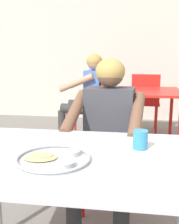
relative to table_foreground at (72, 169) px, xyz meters
name	(u,v)px	position (x,y,z in m)	size (l,w,h in m)	color
back_wall	(120,23)	(0.06, 3.85, 1.04)	(12.00, 0.12, 3.40)	silver
table_foreground	(72,169)	(0.00, 0.00, 0.00)	(1.26, 0.79, 0.73)	silver
thali_tray	(54,158)	(-0.06, -0.09, 0.08)	(0.33, 0.33, 0.03)	#B7BABF
drinking_cup	(140,139)	(0.31, 0.13, 0.12)	(0.07, 0.07, 0.09)	#338CBF
chair_foreground	(111,148)	(0.13, 0.86, -0.19)	(0.45, 0.45, 0.80)	red
diner_foreground	(107,128)	(0.11, 0.64, 0.03)	(0.53, 0.58, 1.16)	#2A2A2A
table_background_red	(149,98)	(0.50, 2.34, -0.03)	(0.79, 0.83, 0.73)	red
chair_red_left	(98,107)	(-0.15, 2.37, -0.16)	(0.52, 0.49, 0.86)	red
chair_red_far	(145,99)	(0.49, 2.95, -0.14)	(0.44, 0.42, 0.89)	red
patron_background	(87,91)	(-0.29, 2.35, 0.04)	(0.59, 0.54, 1.18)	#363636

